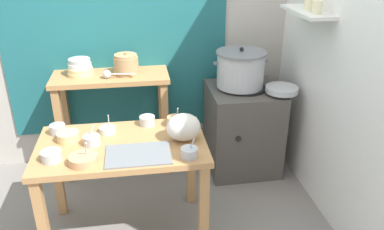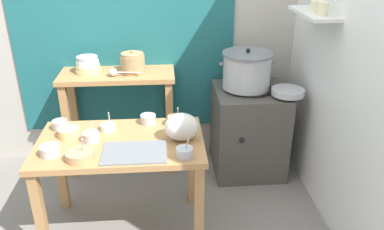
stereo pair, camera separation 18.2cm
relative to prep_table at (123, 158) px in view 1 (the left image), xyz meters
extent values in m
plane|color=gray|center=(0.12, 0.04, -0.61)|extent=(9.00, 9.00, 0.00)
cube|color=#B2ADA3|center=(0.22, 1.14, 0.69)|extent=(4.40, 0.10, 2.60)
cube|color=#1E6066|center=(-0.03, 1.08, 0.74)|extent=(1.90, 0.02, 2.10)
cube|color=white|center=(1.52, 0.24, 0.69)|extent=(0.10, 3.20, 2.60)
cube|color=silver|center=(1.37, 0.44, 0.84)|extent=(0.20, 0.56, 0.02)
cylinder|color=beige|center=(1.37, 0.29, 0.90)|extent=(0.07, 0.07, 0.09)
cylinder|color=beige|center=(1.37, 0.41, 0.89)|extent=(0.08, 0.08, 0.08)
cube|color=#B27F4C|center=(0.00, 0.00, 0.09)|extent=(1.10, 0.66, 0.04)
cube|color=#B27F4C|center=(-0.50, -0.28, -0.27)|extent=(0.06, 0.06, 0.68)
cube|color=#B27F4C|center=(0.50, -0.28, -0.27)|extent=(0.06, 0.06, 0.68)
cube|color=#B27F4C|center=(-0.50, 0.28, -0.27)|extent=(0.06, 0.06, 0.68)
cube|color=#B27F4C|center=(0.50, 0.28, -0.27)|extent=(0.06, 0.06, 0.68)
cube|color=#B27F4C|center=(-0.09, 0.87, 0.27)|extent=(0.96, 0.40, 0.04)
cube|color=#B27F4C|center=(-0.52, 0.72, -0.18)|extent=(0.06, 0.06, 0.86)
cube|color=#B27F4C|center=(0.34, 0.72, -0.18)|extent=(0.06, 0.06, 0.86)
cube|color=#B27F4C|center=(-0.52, 1.02, -0.18)|extent=(0.06, 0.06, 0.86)
cube|color=#B27F4C|center=(0.34, 1.02, -0.18)|extent=(0.06, 0.06, 0.86)
cube|color=#4C4742|center=(1.03, 0.74, -0.23)|extent=(0.60, 0.60, 0.76)
cylinder|color=black|center=(1.03, 0.74, 0.16)|extent=(0.36, 0.36, 0.02)
cylinder|color=black|center=(0.91, 0.43, -0.16)|extent=(0.04, 0.02, 0.04)
cylinder|color=#B7BABF|center=(0.99, 0.76, 0.31)|extent=(0.39, 0.39, 0.28)
cylinder|color=slate|center=(0.99, 0.76, 0.46)|extent=(0.42, 0.42, 0.02)
sphere|color=black|center=(0.99, 0.76, 0.49)|extent=(0.04, 0.04, 0.04)
cube|color=slate|center=(0.78, 0.76, 0.38)|extent=(0.04, 0.02, 0.02)
cube|color=slate|center=(1.21, 0.76, 0.38)|extent=(0.04, 0.02, 0.02)
cylinder|color=tan|center=(0.05, 0.87, 0.36)|extent=(0.20, 0.20, 0.15)
cylinder|color=tan|center=(0.05, 0.87, 0.45)|extent=(0.19, 0.19, 0.02)
sphere|color=tan|center=(0.05, 0.87, 0.47)|extent=(0.02, 0.02, 0.02)
cylinder|color=#E5C684|center=(-0.33, 0.89, 0.31)|extent=(0.21, 0.21, 0.03)
cylinder|color=#E5C684|center=(-0.33, 0.89, 0.34)|extent=(0.20, 0.20, 0.03)
cylinder|color=silver|center=(-0.33, 0.89, 0.38)|extent=(0.19, 0.19, 0.04)
cylinder|color=#B7BABF|center=(-0.33, 0.89, 0.41)|extent=(0.18, 0.18, 0.03)
sphere|color=#B7BABF|center=(-0.11, 0.78, 0.33)|extent=(0.07, 0.07, 0.07)
cylinder|color=#B7BABF|center=(0.02, 0.76, 0.33)|extent=(0.20, 0.04, 0.01)
cube|color=slate|center=(0.10, -0.17, 0.12)|extent=(0.40, 0.28, 0.01)
ellipsoid|color=silver|center=(0.41, -0.01, 0.20)|extent=(0.23, 0.19, 0.19)
cylinder|color=#B7BABF|center=(1.30, 0.57, 0.19)|extent=(0.27, 0.27, 0.05)
cylinder|color=#B7BABF|center=(-0.43, 0.20, 0.14)|extent=(0.11, 0.11, 0.07)
cylinder|color=brown|center=(-0.43, 0.20, 0.17)|extent=(0.09, 0.09, 0.01)
cylinder|color=#B7BABF|center=(-0.41, -0.15, 0.14)|extent=(0.12, 0.12, 0.06)
cylinder|color=#337238|center=(-0.41, -0.15, 0.17)|extent=(0.11, 0.11, 0.01)
cylinder|color=silver|center=(-0.10, 0.16, 0.13)|extent=(0.11, 0.11, 0.05)
cylinder|color=#BFB28C|center=(-0.10, 0.16, 0.15)|extent=(0.09, 0.09, 0.01)
cylinder|color=#B7BABF|center=(-0.08, 0.16, 0.18)|extent=(0.02, 0.06, 0.14)
cylinder|color=#B7BABF|center=(0.18, 0.25, 0.14)|extent=(0.11, 0.11, 0.07)
cylinder|color=maroon|center=(0.18, 0.25, 0.17)|extent=(0.09, 0.09, 0.01)
cylinder|color=#E5C684|center=(-0.35, 0.09, 0.14)|extent=(0.15, 0.15, 0.06)
cylinder|color=#BFB28C|center=(-0.35, 0.09, 0.17)|extent=(0.12, 0.12, 0.01)
cylinder|color=#B7BABF|center=(-0.19, 0.01, 0.14)|extent=(0.11, 0.11, 0.06)
cylinder|color=brown|center=(-0.19, 0.01, 0.17)|extent=(0.09, 0.09, 0.01)
cylinder|color=#B7BABF|center=(-0.20, 0.03, 0.18)|extent=(0.07, 0.04, 0.13)
cylinder|color=#B7BABF|center=(0.41, -0.24, 0.14)|extent=(0.11, 0.11, 0.06)
cylinder|color=#337238|center=(0.41, -0.24, 0.17)|extent=(0.09, 0.09, 0.01)
cylinder|color=#B7BABF|center=(0.42, -0.23, 0.18)|extent=(0.03, 0.09, 0.14)
cylinder|color=tan|center=(-0.22, -0.22, 0.14)|extent=(0.17, 0.17, 0.05)
cylinder|color=brown|center=(-0.22, -0.22, 0.16)|extent=(0.14, 0.14, 0.01)
cylinder|color=#B7BABF|center=(-0.20, -0.21, 0.19)|extent=(0.03, 0.08, 0.15)
cylinder|color=tan|center=(0.38, 0.20, 0.15)|extent=(0.12, 0.12, 0.07)
cylinder|color=maroon|center=(0.38, 0.20, 0.17)|extent=(0.10, 0.10, 0.01)
cylinder|color=#B7BABF|center=(0.39, 0.20, 0.19)|extent=(0.01, 0.08, 0.15)
camera|label=1|loc=(0.12, -2.28, 1.35)|focal=36.65mm
camera|label=2|loc=(0.30, -2.30, 1.35)|focal=36.65mm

